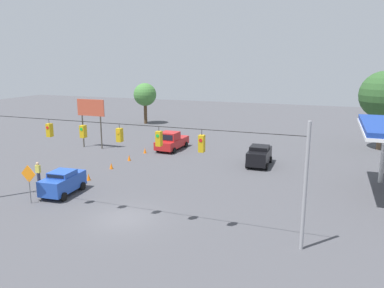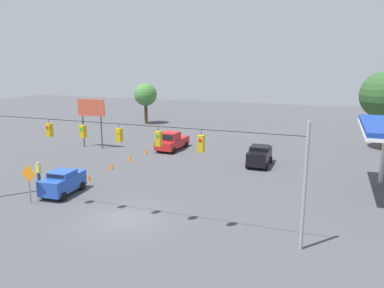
{
  "view_description": "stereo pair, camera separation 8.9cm",
  "coord_description": "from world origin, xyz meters",
  "px_view_note": "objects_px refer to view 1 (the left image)",
  "views": [
    {
      "loc": [
        -12.02,
        19.71,
        10.04
      ],
      "look_at": [
        -1.34,
        -9.0,
        3.19
      ],
      "focal_mm": 35.0,
      "sensor_mm": 36.0,
      "label": 1
    },
    {
      "loc": [
        -12.1,
        19.68,
        10.04
      ],
      "look_at": [
        -1.34,
        -9.0,
        3.19
      ],
      "focal_mm": 35.0,
      "sensor_mm": 36.0,
      "label": 2
    }
  ],
  "objects_px": {
    "traffic_cone_nearest": "(63,188)",
    "tree_horizon_right": "(145,95)",
    "roadside_billboard": "(91,112)",
    "pedestrian": "(38,172)",
    "traffic_cone_third": "(111,166)",
    "work_zone_sign": "(29,177)",
    "pickup_truck_red_withflow_far": "(172,141)",
    "tree_horizon_left": "(384,95)",
    "traffic_cone_fifth": "(145,150)",
    "traffic_cone_second": "(89,177)",
    "sedan_blue_parked_shoulder": "(63,182)",
    "overhead_signal_span": "(121,151)",
    "traffic_cone_fourth": "(129,158)",
    "sedan_black_oncoming_far": "(259,155)"
  },
  "relations": [
    {
      "from": "traffic_cone_nearest",
      "to": "tree_horizon_right",
      "type": "xyz_separation_m",
      "value": [
        8.96,
        -31.36,
        4.34
      ]
    },
    {
      "from": "roadside_billboard",
      "to": "pedestrian",
      "type": "height_order",
      "value": "roadside_billboard"
    },
    {
      "from": "traffic_cone_third",
      "to": "work_zone_sign",
      "type": "distance_m",
      "value": 9.72
    },
    {
      "from": "pickup_truck_red_withflow_far",
      "to": "tree_horizon_left",
      "type": "bearing_deg",
      "value": -159.58
    },
    {
      "from": "pickup_truck_red_withflow_far",
      "to": "pedestrian",
      "type": "height_order",
      "value": "pickup_truck_red_withflow_far"
    },
    {
      "from": "traffic_cone_fifth",
      "to": "tree_horizon_right",
      "type": "height_order",
      "value": "tree_horizon_right"
    },
    {
      "from": "pickup_truck_red_withflow_far",
      "to": "traffic_cone_nearest",
      "type": "bearing_deg",
      "value": 82.06
    },
    {
      "from": "traffic_cone_second",
      "to": "tree_horizon_right",
      "type": "height_order",
      "value": "tree_horizon_right"
    },
    {
      "from": "sedan_blue_parked_shoulder",
      "to": "tree_horizon_left",
      "type": "distance_m",
      "value": 35.08
    },
    {
      "from": "work_zone_sign",
      "to": "tree_horizon_right",
      "type": "relative_size",
      "value": 0.44
    },
    {
      "from": "pickup_truck_red_withflow_far",
      "to": "tree_horizon_right",
      "type": "xyz_separation_m",
      "value": [
        11.21,
        -15.25,
        3.67
      ]
    },
    {
      "from": "traffic_cone_second",
      "to": "roadside_billboard",
      "type": "distance_m",
      "value": 13.21
    },
    {
      "from": "roadside_billboard",
      "to": "traffic_cone_third",
      "type": "bearing_deg",
      "value": 134.91
    },
    {
      "from": "overhead_signal_span",
      "to": "pickup_truck_red_withflow_far",
      "type": "relative_size",
      "value": 4.32
    },
    {
      "from": "traffic_cone_nearest",
      "to": "traffic_cone_third",
      "type": "xyz_separation_m",
      "value": [
        -0.03,
        -6.85,
        0.0
      ]
    },
    {
      "from": "traffic_cone_fourth",
      "to": "traffic_cone_fifth",
      "type": "distance_m",
      "value": 3.4
    },
    {
      "from": "tree_horizon_right",
      "to": "pickup_truck_red_withflow_far",
      "type": "bearing_deg",
      "value": 126.3
    },
    {
      "from": "traffic_cone_second",
      "to": "traffic_cone_fourth",
      "type": "xyz_separation_m",
      "value": [
        -0.02,
        -6.89,
        0.0
      ]
    },
    {
      "from": "traffic_cone_fifth",
      "to": "pedestrian",
      "type": "bearing_deg",
      "value": 73.09
    },
    {
      "from": "sedan_black_oncoming_far",
      "to": "traffic_cone_nearest",
      "type": "relative_size",
      "value": 6.86
    },
    {
      "from": "pickup_truck_red_withflow_far",
      "to": "tree_horizon_left",
      "type": "distance_m",
      "value": 24.43
    },
    {
      "from": "sedan_blue_parked_shoulder",
      "to": "traffic_cone_second",
      "type": "bearing_deg",
      "value": -86.41
    },
    {
      "from": "pickup_truck_red_withflow_far",
      "to": "tree_horizon_left",
      "type": "relative_size",
      "value": 0.58
    },
    {
      "from": "pedestrian",
      "to": "work_zone_sign",
      "type": "bearing_deg",
      "value": 126.06
    },
    {
      "from": "overhead_signal_span",
      "to": "sedan_black_oncoming_far",
      "type": "xyz_separation_m",
      "value": [
        -5.79,
        -15.84,
        -3.52
      ]
    },
    {
      "from": "traffic_cone_fifth",
      "to": "tree_horizon_left",
      "type": "xyz_separation_m",
      "value": [
        -24.43,
        -10.96,
        5.93
      ]
    },
    {
      "from": "tree_horizon_right",
      "to": "traffic_cone_fourth",
      "type": "bearing_deg",
      "value": 113.11
    },
    {
      "from": "sedan_black_oncoming_far",
      "to": "traffic_cone_second",
      "type": "relative_size",
      "value": 6.86
    },
    {
      "from": "sedan_black_oncoming_far",
      "to": "traffic_cone_nearest",
      "type": "bearing_deg",
      "value": 45.14
    },
    {
      "from": "roadside_billboard",
      "to": "tree_horizon_left",
      "type": "relative_size",
      "value": 0.64
    },
    {
      "from": "pedestrian",
      "to": "roadside_billboard",
      "type": "bearing_deg",
      "value": -75.12
    },
    {
      "from": "pedestrian",
      "to": "traffic_cone_third",
      "type": "bearing_deg",
      "value": -122.66
    },
    {
      "from": "tree_horizon_left",
      "to": "tree_horizon_right",
      "type": "relative_size",
      "value": 1.37
    },
    {
      "from": "pickup_truck_red_withflow_far",
      "to": "work_zone_sign",
      "type": "distance_m",
      "value": 19.05
    },
    {
      "from": "sedan_blue_parked_shoulder",
      "to": "traffic_cone_fifth",
      "type": "bearing_deg",
      "value": -89.36
    },
    {
      "from": "sedan_black_oncoming_far",
      "to": "pickup_truck_red_withflow_far",
      "type": "bearing_deg",
      "value": -16.28
    },
    {
      "from": "roadside_billboard",
      "to": "work_zone_sign",
      "type": "relative_size",
      "value": 2.0
    },
    {
      "from": "roadside_billboard",
      "to": "work_zone_sign",
      "type": "height_order",
      "value": "roadside_billboard"
    },
    {
      "from": "traffic_cone_fourth",
      "to": "sedan_black_oncoming_far",
      "type": "bearing_deg",
      "value": -167.17
    },
    {
      "from": "traffic_cone_second",
      "to": "traffic_cone_fifth",
      "type": "height_order",
      "value": "same"
    },
    {
      "from": "pickup_truck_red_withflow_far",
      "to": "traffic_cone_third",
      "type": "xyz_separation_m",
      "value": [
        2.21,
        9.25,
        -0.67
      ]
    },
    {
      "from": "traffic_cone_second",
      "to": "work_zone_sign",
      "type": "xyz_separation_m",
      "value": [
        0.72,
        5.89,
        1.68
      ]
    },
    {
      "from": "traffic_cone_second",
      "to": "tree_horizon_left",
      "type": "xyz_separation_m",
      "value": [
        -24.5,
        -21.24,
        5.93
      ]
    },
    {
      "from": "pickup_truck_red_withflow_far",
      "to": "roadside_billboard",
      "type": "bearing_deg",
      "value": 14.61
    },
    {
      "from": "traffic_cone_fourth",
      "to": "tree_horizon_left",
      "type": "height_order",
      "value": "tree_horizon_left"
    },
    {
      "from": "work_zone_sign",
      "to": "pedestrian",
      "type": "bearing_deg",
      "value": -53.94
    },
    {
      "from": "traffic_cone_nearest",
      "to": "traffic_cone_third",
      "type": "height_order",
      "value": "same"
    },
    {
      "from": "overhead_signal_span",
      "to": "traffic_cone_fifth",
      "type": "height_order",
      "value": "overhead_signal_span"
    },
    {
      "from": "pickup_truck_red_withflow_far",
      "to": "traffic_cone_fourth",
      "type": "distance_m",
      "value": 6.43
    },
    {
      "from": "overhead_signal_span",
      "to": "tree_horizon_right",
      "type": "relative_size",
      "value": 3.43
    }
  ]
}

